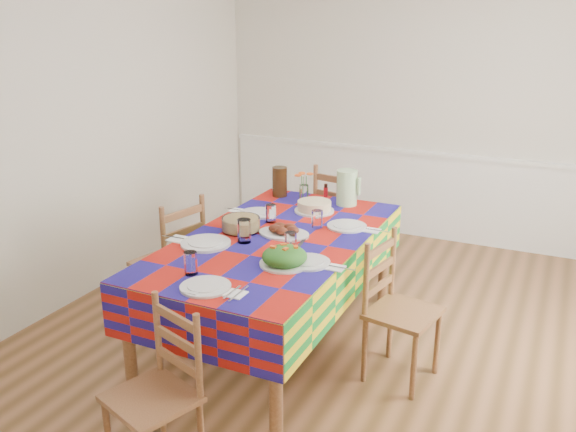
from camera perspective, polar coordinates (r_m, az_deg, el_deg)
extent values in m
cube|color=brown|center=(4.47, 5.04, -12.21)|extent=(4.50, 5.00, 0.04)
cube|color=beige|center=(6.34, 13.50, 9.76)|extent=(4.50, 0.04, 2.70)
cube|color=beige|center=(1.92, -21.51, -10.98)|extent=(4.50, 0.04, 2.70)
cube|color=beige|center=(5.16, -19.03, 7.36)|extent=(0.04, 5.00, 2.70)
cube|color=white|center=(6.38, 13.10, 5.71)|extent=(4.41, 0.06, 0.04)
cube|color=white|center=(6.50, 12.85, 1.86)|extent=(4.41, 0.03, 0.90)
cylinder|color=brown|center=(3.78, -14.64, -11.79)|extent=(0.08, 0.08, 0.78)
cylinder|color=brown|center=(3.31, -1.15, -15.79)|extent=(0.08, 0.08, 0.78)
cylinder|color=brown|center=(5.25, -1.13, -2.35)|extent=(0.08, 0.08, 0.78)
cylinder|color=brown|center=(4.93, 8.97, -4.01)|extent=(0.08, 0.08, 0.78)
cube|color=brown|center=(4.09, -1.17, -2.37)|extent=(1.09, 2.08, 0.04)
cube|color=#B0160F|center=(4.08, -1.18, -2.06)|extent=(1.14, 2.12, 0.01)
cube|color=#B0160F|center=(4.41, -7.80, -2.98)|extent=(0.01, 2.12, 0.33)
cube|color=#B0160F|center=(3.94, 6.29, -5.57)|extent=(0.01, 2.12, 0.33)
cube|color=#B0160F|center=(3.32, -9.45, -10.56)|extent=(1.14, 0.01, 0.33)
cube|color=#B0160F|center=(5.06, 4.19, -0.03)|extent=(1.14, 0.01, 0.33)
cylinder|color=silver|center=(3.37, -7.73, -6.58)|extent=(0.28, 0.28, 0.01)
cylinder|color=silver|center=(3.37, -7.73, -6.42)|extent=(0.20, 0.20, 0.01)
cylinder|color=white|center=(3.54, -9.10, -4.37)|extent=(0.08, 0.08, 0.14)
cube|color=white|center=(3.29, -4.94, -7.28)|extent=(0.10, 0.10, 0.01)
cube|color=silver|center=(3.29, -5.26, -7.12)|extent=(0.01, 0.18, 0.00)
cube|color=silver|center=(3.27, -4.63, -7.27)|extent=(0.01, 0.21, 0.00)
cylinder|color=silver|center=(3.99, -7.70, -2.55)|extent=(0.33, 0.33, 0.02)
cylinder|color=silver|center=(3.98, -7.70, -2.39)|extent=(0.23, 0.23, 0.01)
cylinder|color=white|center=(3.98, -4.13, -1.40)|extent=(0.09, 0.09, 0.16)
cube|color=white|center=(4.11, -10.25, -2.13)|extent=(0.12, 0.12, 0.01)
cube|color=silver|center=(4.12, -10.53, -2.00)|extent=(0.20, 0.01, 0.00)
cube|color=silver|center=(4.09, -9.97, -2.10)|extent=(0.24, 0.01, 0.00)
cylinder|color=silver|center=(4.55, -2.85, 0.27)|extent=(0.27, 0.27, 0.01)
cylinder|color=silver|center=(4.55, -2.86, 0.39)|extent=(0.19, 0.19, 0.01)
cylinder|color=white|center=(4.36, -1.62, 0.25)|extent=(0.08, 0.08, 0.13)
cube|color=white|center=(4.64, -4.83, 0.52)|extent=(0.10, 0.10, 0.01)
cube|color=silver|center=(4.65, -5.05, 0.61)|extent=(0.17, 0.01, 0.00)
cube|color=silver|center=(4.63, -4.62, 0.54)|extent=(0.20, 0.01, 0.00)
cylinder|color=silver|center=(3.67, 1.87, -4.34)|extent=(0.27, 0.27, 0.01)
cylinder|color=silver|center=(3.66, 1.88, -4.19)|extent=(0.19, 0.19, 0.01)
cylinder|color=white|center=(3.81, 0.25, -2.48)|extent=(0.08, 0.08, 0.13)
cube|color=white|center=(3.60, 4.51, -4.86)|extent=(0.10, 0.10, 0.01)
cube|color=silver|center=(3.61, 4.22, -4.73)|extent=(0.17, 0.01, 0.00)
cube|color=silver|center=(3.60, 4.81, -4.84)|extent=(0.20, 0.01, 0.00)
cylinder|color=silver|center=(4.29, 5.52, -0.95)|extent=(0.28, 0.28, 0.01)
cylinder|color=silver|center=(4.29, 5.53, -0.82)|extent=(0.20, 0.20, 0.01)
cylinder|color=white|center=(4.22, 2.74, -0.35)|extent=(0.08, 0.08, 0.13)
cube|color=white|center=(4.24, 7.88, -1.35)|extent=(0.10, 0.10, 0.01)
cube|color=silver|center=(4.24, 7.62, -1.25)|extent=(0.18, 0.01, 0.00)
cube|color=silver|center=(4.23, 8.15, -1.33)|extent=(0.21, 0.01, 0.00)
ellipsoid|color=silver|center=(4.12, -0.38, -1.66)|extent=(0.36, 0.26, 0.02)
ellipsoid|color=black|center=(4.09, 0.41, -1.33)|extent=(0.09, 0.08, 0.05)
ellipsoid|color=black|center=(4.14, 0.16, -1.07)|extent=(0.09, 0.08, 0.05)
ellipsoid|color=black|center=(4.16, -0.77, -0.98)|extent=(0.09, 0.08, 0.05)
ellipsoid|color=black|center=(4.12, -1.22, -1.18)|extent=(0.09, 0.08, 0.05)
ellipsoid|color=black|center=(4.07, -0.60, -1.42)|extent=(0.09, 0.08, 0.05)
cylinder|color=silver|center=(3.64, -0.33, -4.47)|extent=(0.30, 0.30, 0.01)
ellipsoid|color=#134C14|center=(3.62, -0.33, -3.79)|extent=(0.27, 0.27, 0.12)
cube|color=#E75814|center=(3.60, -1.40, -2.91)|extent=(0.04, 0.03, 0.01)
cube|color=#E75814|center=(3.64, -0.41, -2.70)|extent=(0.04, 0.04, 0.01)
cube|color=#E75814|center=(3.57, -0.25, -3.11)|extent=(0.03, 0.04, 0.01)
cube|color=#E75814|center=(3.60, 0.74, -2.89)|extent=(0.04, 0.04, 0.01)
cylinder|color=white|center=(4.20, -4.43, -0.76)|extent=(0.26, 0.26, 0.10)
cylinder|color=#D2B86F|center=(4.20, -4.43, -0.76)|extent=(0.24, 0.24, 0.08)
cylinder|color=silver|center=(4.61, 2.47, 0.49)|extent=(0.30, 0.30, 0.01)
cylinder|color=beige|center=(4.60, 2.48, 0.99)|extent=(0.25, 0.25, 0.07)
cube|color=black|center=(3.93, 0.26, -2.78)|extent=(0.12, 0.29, 0.01)
cube|color=black|center=(3.92, 1.06, -2.80)|extent=(0.06, 0.30, 0.01)
cylinder|color=white|center=(4.87, 1.50, 2.20)|extent=(0.07, 0.07, 0.13)
cylinder|color=#226622|center=(4.87, 1.27, 2.75)|extent=(0.01, 0.01, 0.18)
ellipsoid|color=#E75814|center=(4.85, 0.94, 3.83)|extent=(0.06, 0.06, 0.02)
cylinder|color=#226622|center=(4.86, 1.72, 2.73)|extent=(0.01, 0.01, 0.18)
ellipsoid|color=#E75814|center=(4.84, 2.07, 3.97)|extent=(0.06, 0.06, 0.02)
cylinder|color=#226622|center=(4.84, 1.43, 2.68)|extent=(0.01, 0.01, 0.18)
ellipsoid|color=#E75814|center=(4.79, 1.32, 4.02)|extent=(0.06, 0.06, 0.02)
cylinder|color=red|center=(4.84, 3.55, 2.18)|extent=(0.04, 0.04, 0.15)
cylinder|color=#A3D395|center=(4.76, 5.53, 2.66)|extent=(0.16, 0.16, 0.28)
cylinder|color=black|center=(4.97, -0.78, 3.23)|extent=(0.12, 0.12, 0.24)
cube|color=silver|center=(3.30, -9.11, -7.20)|extent=(0.09, 0.03, 0.02)
cylinder|color=brown|center=(3.53, -11.71, -17.22)|extent=(0.03, 0.03, 0.43)
cube|color=brown|center=(3.21, -12.68, -16.33)|extent=(0.51, 0.49, 0.03)
cylinder|color=brown|center=(3.30, -12.08, -10.71)|extent=(0.03, 0.03, 0.48)
cylinder|color=brown|center=(3.05, -8.38, -13.07)|extent=(0.03, 0.03, 0.48)
cube|color=brown|center=(3.22, -10.21, -13.32)|extent=(0.33, 0.13, 0.05)
cube|color=brown|center=(3.16, -10.34, -11.40)|extent=(0.33, 0.13, 0.05)
cube|color=brown|center=(3.10, -10.48, -9.40)|extent=(0.33, 0.13, 0.05)
cylinder|color=brown|center=(5.55, 8.05, -2.98)|extent=(0.04, 0.04, 0.49)
cylinder|color=brown|center=(5.73, 4.60, -2.15)|extent=(0.04, 0.04, 0.49)
cylinder|color=brown|center=(5.25, 6.13, -4.18)|extent=(0.04, 0.04, 0.49)
cylinder|color=brown|center=(5.43, 2.56, -3.27)|extent=(0.04, 0.04, 0.49)
cube|color=brown|center=(5.40, 5.41, -0.55)|extent=(0.53, 0.51, 0.03)
cylinder|color=brown|center=(5.06, 6.27, 1.18)|extent=(0.04, 0.04, 0.54)
cylinder|color=brown|center=(5.26, 2.57, 1.93)|extent=(0.04, 0.04, 0.54)
cube|color=brown|center=(5.19, 4.35, 0.42)|extent=(0.39, 0.09, 0.05)
cube|color=brown|center=(5.15, 4.39, 1.91)|extent=(0.39, 0.09, 0.05)
cube|color=brown|center=(5.11, 4.43, 3.43)|extent=(0.39, 0.09, 0.05)
cylinder|color=brown|center=(4.99, -10.68, -5.75)|extent=(0.04, 0.04, 0.48)
cylinder|color=brown|center=(4.77, -14.10, -7.16)|extent=(0.04, 0.04, 0.48)
cylinder|color=brown|center=(4.74, -7.76, -6.89)|extent=(0.04, 0.04, 0.48)
cylinder|color=brown|center=(4.52, -11.22, -8.45)|extent=(0.04, 0.04, 0.48)
cube|color=brown|center=(4.65, -11.13, -4.21)|extent=(0.51, 0.52, 0.03)
cylinder|color=brown|center=(4.55, -7.94, -1.20)|extent=(0.04, 0.04, 0.53)
cylinder|color=brown|center=(4.31, -11.54, -2.53)|extent=(0.04, 0.04, 0.53)
cube|color=brown|center=(4.46, -9.62, -3.12)|extent=(0.10, 0.38, 0.05)
cube|color=brown|center=(4.41, -9.71, -1.46)|extent=(0.10, 0.38, 0.05)
cube|color=brown|center=(4.37, -9.81, 0.23)|extent=(0.10, 0.38, 0.05)
cylinder|color=brown|center=(3.86, 11.67, -13.69)|extent=(0.04, 0.04, 0.45)
cylinder|color=brown|center=(4.15, 13.78, -11.43)|extent=(0.04, 0.04, 0.45)
cylinder|color=brown|center=(3.98, 7.16, -12.34)|extent=(0.04, 0.04, 0.45)
cylinder|color=brown|center=(4.26, 9.53, -10.26)|extent=(0.04, 0.04, 0.45)
cube|color=brown|center=(3.95, 10.74, -8.90)|extent=(0.47, 0.48, 0.03)
cylinder|color=brown|center=(3.77, 7.31, -6.12)|extent=(0.04, 0.04, 0.50)
cylinder|color=brown|center=(4.06, 9.75, -4.37)|extent=(0.04, 0.04, 0.50)
cube|color=brown|center=(3.96, 8.51, -6.53)|extent=(0.08, 0.36, 0.05)
cube|color=brown|center=(3.90, 8.60, -4.81)|extent=(0.08, 0.36, 0.05)
cube|color=brown|center=(3.86, 8.69, -3.05)|extent=(0.08, 0.36, 0.05)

